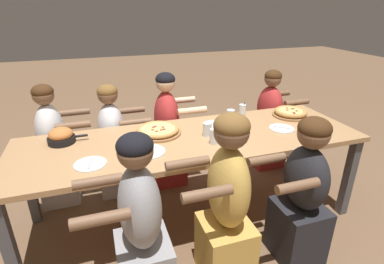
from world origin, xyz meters
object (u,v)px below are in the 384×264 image
Objects in this scene: empty_plate_a at (282,128)px; drinking_glass_c at (214,137)px; diner_far_midleft at (114,145)px; drinking_glass_b at (239,134)px; drinking_glass_e at (207,130)px; diner_far_center at (168,135)px; skillet_bowl at (61,136)px; diner_near_midleft at (141,232)px; diner_far_left at (55,151)px; drinking_glass_a at (230,117)px; drinking_glass_d at (225,128)px; pizza_board_main at (158,131)px; diner_near_midright at (302,198)px; diner_near_center at (227,209)px; diner_far_right at (268,124)px; empty_plate_b at (90,164)px; cocktail_glass_blue at (242,110)px; pizza_board_second at (291,113)px; empty_plate_d at (214,125)px; empty_plate_c at (149,152)px.

drinking_glass_c reaches higher than empty_plate_a.
diner_far_midleft reaches higher than drinking_glass_c.
empty_plate_a is 0.46m from drinking_glass_b.
drinking_glass_e is 0.73m from diner_far_center.
drinking_glass_b is 0.13× the size of diner_far_midleft.
skillet_bowl reaches higher than drinking_glass_e.
diner_near_midleft reaches higher than diner_far_left.
drinking_glass_d is (-0.15, -0.21, 0.00)m from drinking_glass_a.
pizza_board_main is 3.39× the size of drinking_glass_e.
drinking_glass_a is 0.11× the size of diner_near_midright.
diner_near_center is 1.08× the size of diner_far_right.
empty_plate_b is 0.95m from diner_far_left.
skillet_bowl is at bearing -42.62° from diner_far_midleft.
diner_near_midright reaches higher than cocktail_glass_blue.
pizza_board_second is 0.56m from diner_far_right.
empty_plate_b is 1.06m from drinking_glass_d.
diner_far_left is (-1.37, 0.66, -0.32)m from drinking_glass_d.
diner_far_left is at bearing 152.04° from drinking_glass_e.
skillet_bowl is at bearing 162.80° from drinking_glass_b.
drinking_glass_c is at bearing 41.13° from diner_far_midleft.
drinking_glass_b is (0.06, -0.36, 0.05)m from empty_plate_d.
diner_far_center is (-0.17, 0.80, -0.29)m from drinking_glass_c.
diner_far_center is at bearing 123.83° from empty_plate_d.
pizza_board_main is 1.47m from diner_far_right.
drinking_glass_d is 1.55m from diner_far_left.
diner_near_center reaches higher than diner_near_midleft.
diner_far_left is at bearing 23.65° from diner_near_midleft.
diner_far_midleft is (-1.61, 0.47, -0.31)m from pizza_board_second.
pizza_board_second is 0.99m from diner_near_midright.
diner_near_midleft is at bearing -61.66° from empty_plate_b.
empty_plate_c is 1.10m from cocktail_glass_blue.
empty_plate_d is 0.17× the size of diner_near_center.
empty_plate_d is (1.03, 0.39, 0.00)m from empty_plate_b.
cocktail_glass_blue is 1.21× the size of drinking_glass_e.
diner_far_center is (-0.82, 0.72, -0.25)m from empty_plate_a.
pizza_board_main is at bearing 160.58° from drinking_glass_d.
diner_near_midleft is 2.09m from diner_far_right.
empty_plate_b is 1.59× the size of cocktail_glass_blue.
empty_plate_a is 0.65m from drinking_glass_c.
empty_plate_a is 1.65× the size of drinking_glass_a.
drinking_glass_b is at bearing -71.86° from drinking_glass_d.
diner_near_midright is 0.92× the size of diner_near_center.
diner_far_right reaches higher than empty_plate_a.
pizza_board_main is at bearing -70.23° from diner_far_right.
drinking_glass_b is at bearing 1.29° from empty_plate_b.
diner_far_right is at bearing -51.66° from diner_near_midleft.
empty_plate_b is at bearing -158.61° from cocktail_glass_blue.
cocktail_glass_blue is (-0.16, 0.41, 0.04)m from empty_plate_a.
empty_plate_b is 0.18× the size of diner_near_center.
drinking_glass_d is at bearing -133.65° from cocktail_glass_blue.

